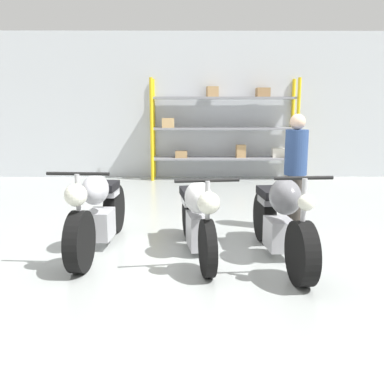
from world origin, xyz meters
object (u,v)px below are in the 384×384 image
object	(u,v)px
motorcycle_white	(197,215)
person_browsing	(296,163)
motorcycle_silver	(98,212)
motorcycle_grey	(281,220)
shelving_rack	(225,127)

from	to	relation	value
motorcycle_white	person_browsing	world-z (taller)	person_browsing
motorcycle_silver	motorcycle_white	xyz separation A→B (m)	(1.21, -0.19, 0.00)
motorcycle_grey	motorcycle_white	bearing A→B (deg)	-105.50
shelving_rack	motorcycle_white	world-z (taller)	shelving_rack
motorcycle_silver	motorcycle_grey	xyz separation A→B (m)	(2.17, -0.37, -0.00)
motorcycle_silver	motorcycle_white	world-z (taller)	motorcycle_silver
motorcycle_silver	shelving_rack	bearing A→B (deg)	164.00
motorcycle_white	motorcycle_grey	size ratio (longest dim) A/B	0.96
motorcycle_white	motorcycle_grey	distance (m)	0.98
shelving_rack	person_browsing	xyz separation A→B (m)	(0.64, -4.62, -0.30)
motorcycle_silver	motorcycle_grey	distance (m)	2.20
motorcycle_silver	person_browsing	xyz separation A→B (m)	(2.63, 0.90, 0.50)
motorcycle_white	person_browsing	bearing A→B (deg)	119.53
shelving_rack	motorcycle_grey	xyz separation A→B (m)	(0.18, -5.89, -0.80)
motorcycle_white	motorcycle_grey	bearing A→B (deg)	71.02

